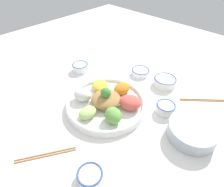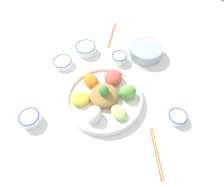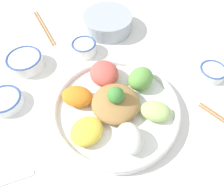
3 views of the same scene
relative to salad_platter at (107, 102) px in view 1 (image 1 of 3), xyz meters
name	(u,v)px [view 1 (image 1 of 3)]	position (x,y,z in m)	size (l,w,h in m)	color
ground_plane	(110,102)	(-0.01, 0.03, -0.03)	(2.40, 2.40, 0.00)	white
salad_platter	(107,102)	(0.00, 0.00, 0.00)	(0.37, 0.37, 0.11)	white
sauce_bowl_red	(165,81)	(0.11, 0.33, 0.00)	(0.12, 0.12, 0.04)	white
rice_bowl_blue	(90,176)	(0.21, -0.28, -0.01)	(0.09, 0.09, 0.03)	white
sauce_bowl_dark	(140,72)	(-0.05, 0.33, -0.01)	(0.10, 0.10, 0.03)	white
rice_bowl_plain	(165,108)	(0.22, 0.16, 0.00)	(0.09, 0.09, 0.04)	white
sauce_bowl_far	(80,67)	(-0.33, 0.11, 0.00)	(0.09, 0.09, 0.04)	white
side_serving_bowl	(192,131)	(0.37, 0.11, 0.01)	(0.19, 0.19, 0.06)	#A8B2BC
chopsticks_pair_near	(46,155)	(0.02, -0.34, -0.02)	(0.13, 0.20, 0.01)	#9E6B3D
chopsticks_pair_far	(204,100)	(0.31, 0.36, -0.02)	(0.19, 0.17, 0.01)	#9E6B3D
serving_spoon_main	(102,66)	(-0.27, 0.23, -0.02)	(0.09, 0.12, 0.01)	silver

